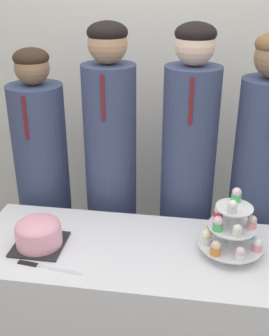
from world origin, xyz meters
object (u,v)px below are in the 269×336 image
Objects in this scene: cake_knife at (39,266)px; student_1 at (111,183)px; cupcake_stand at (231,229)px; student_0 at (45,191)px; student_3 at (257,197)px; round_cake at (38,232)px; student_2 at (187,189)px.

student_1 reaches higher than cake_knife.
cupcake_stand is 0.19× the size of student_0.
student_3 is at bearing 70.75° from cupcake_stand.
cupcake_stand is (0.82, 0.08, 0.05)m from round_cake.
cake_knife is at bearing -103.00° from student_1.
round_cake is 0.82m from cupcake_stand.
round_cake is at bearing 116.30° from cake_knife.
student_1 reaches higher than student_0.
student_2 is (0.62, 0.55, -0.03)m from round_cake.
student_3 is at bearing 43.93° from cake_knife.
round_cake is at bearing -174.74° from cupcake_stand.
student_3 is at bearing 0.00° from student_0.
student_2 is (0.57, 0.69, 0.04)m from cake_knife.
cake_knife is (0.05, -0.14, -0.07)m from round_cake.
student_0 is at bearing -180.00° from student_3.
cake_knife is 0.18× the size of student_3.
cupcake_stand is 0.17× the size of student_2.
round_cake is 0.13× the size of student_1.
student_2 is (-0.20, 0.47, -0.08)m from cupcake_stand.
cake_knife is 0.99× the size of cupcake_stand.
cake_knife is at bearing -71.74° from student_0.
cake_knife is 0.19× the size of student_0.
cupcake_stand is 0.17× the size of student_1.
cake_knife is at bearing -143.52° from student_3.
student_0 is 0.80m from student_2.
round_cake is 0.13× the size of student_2.
round_cake is 0.59m from student_0.
round_cake is at bearing -138.27° from student_2.
round_cake reaches higher than cake_knife.
cupcake_stand is at bearing 5.26° from round_cake.
cupcake_stand is at bearing -109.25° from student_3.
round_cake is at bearing -110.69° from student_1.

